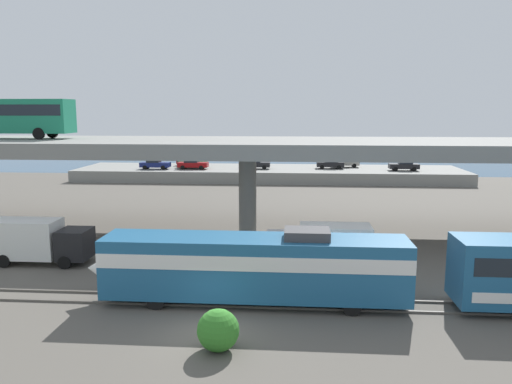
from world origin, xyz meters
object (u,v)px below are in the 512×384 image
at_px(parked_car_0, 345,162).
at_px(parked_car_1, 193,162).
at_px(service_truck_east, 322,246).
at_px(parked_car_3, 330,164).
at_px(parked_car_2, 404,165).
at_px(parked_car_4, 191,161).
at_px(service_truck_west, 38,240).
at_px(train_locomotive, 239,264).
at_px(parked_car_6, 256,164).
at_px(parked_car_5, 193,164).
at_px(parked_car_7, 155,164).
at_px(transit_bus_on_overpass, 3,115).

height_order(parked_car_0, parked_car_1, same).
xyz_separation_m(service_truck_east, parked_car_3, (3.54, 44.72, 0.85)).
height_order(parked_car_2, parked_car_4, same).
bearing_deg(parked_car_3, parked_car_2, 169.92).
bearing_deg(service_truck_west, parked_car_4, 89.11).
height_order(service_truck_west, parked_car_3, parked_car_3).
relative_size(train_locomotive, parked_car_2, 4.10).
distance_m(service_truck_west, parked_car_4, 47.49).
height_order(service_truck_west, parked_car_2, parked_car_2).
bearing_deg(parked_car_6, service_truck_east, -79.87).
height_order(parked_car_1, parked_car_5, same).
relative_size(parked_car_2, parked_car_3, 1.05).
bearing_deg(parked_car_6, parked_car_1, 172.79).
bearing_deg(parked_car_3, parked_car_5, 6.12).
bearing_deg(train_locomotive, parked_car_7, -69.34).
distance_m(service_truck_east, parked_car_3, 44.87).
distance_m(parked_car_3, parked_car_5, 20.89).
relative_size(service_truck_west, parked_car_0, 1.62).
distance_m(parked_car_5, parked_car_7, 5.69).
relative_size(service_truck_west, parked_car_1, 1.55).
relative_size(train_locomotive, service_truck_east, 2.58).
relative_size(parked_car_3, parked_car_5, 0.90).
distance_m(train_locomotive, parked_car_2, 52.48).
height_order(parked_car_1, parked_car_4, same).
relative_size(service_truck_east, parked_car_2, 1.59).
distance_m(transit_bus_on_overpass, service_truck_east, 30.28).
bearing_deg(parked_car_0, parked_car_7, -170.19).
relative_size(transit_bus_on_overpass, parked_car_2, 2.81).
xyz_separation_m(transit_bus_on_overpass, parked_car_1, (9.55, 34.52, -7.56)).
bearing_deg(parked_car_7, service_truck_east, -61.42).
relative_size(parked_car_2, parked_car_7, 0.96).
distance_m(parked_car_2, parked_car_7, 37.04).
xyz_separation_m(train_locomotive, parked_car_6, (-3.04, 49.67, 0.29)).
distance_m(service_truck_west, service_truck_east, 19.31).
bearing_deg(parked_car_7, train_locomotive, -69.34).
relative_size(service_truck_east, parked_car_0, 1.62).
xyz_separation_m(parked_car_3, parked_car_5, (-20.77, -2.23, 0.00)).
xyz_separation_m(parked_car_1, parked_car_2, (31.81, -1.95, -0.00)).
bearing_deg(transit_bus_on_overpass, parked_car_1, -105.46).
bearing_deg(transit_bus_on_overpass, parked_car_3, -131.76).
relative_size(parked_car_0, parked_car_3, 1.03).
xyz_separation_m(parked_car_3, parked_car_7, (-26.43, -2.71, -0.00)).
bearing_deg(transit_bus_on_overpass, parked_car_7, -97.76).
bearing_deg(parked_car_7, parked_car_2, 1.27).
bearing_deg(service_truck_west, service_truck_east, 0.00).
relative_size(parked_car_1, parked_car_3, 1.08).
xyz_separation_m(parked_car_2, parked_car_4, (-32.71, 4.64, 0.00)).
distance_m(parked_car_0, parked_car_5, 23.63).
bearing_deg(parked_car_3, train_locomotive, 80.75).
bearing_deg(transit_bus_on_overpass, parked_car_4, -103.09).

